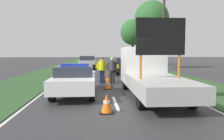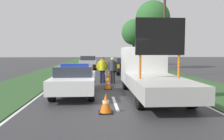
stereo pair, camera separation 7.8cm
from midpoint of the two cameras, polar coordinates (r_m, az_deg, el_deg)
name	(u,v)px [view 2 (the right image)]	position (r m, az deg, el deg)	size (l,w,h in m)	color
ground_plane	(113,98)	(9.57, 0.56, -7.26)	(160.00, 160.00, 0.00)	#333335
lane_markings	(104,72)	(22.36, -1.99, -0.41)	(6.76, 55.40, 0.01)	silver
grass_verge_left	(63,67)	(29.75, -12.58, 0.76)	(3.62, 120.00, 0.03)	#2D5128
grass_verge_right	(141,67)	(30.00, 7.62, 0.87)	(3.62, 120.00, 0.03)	#2D5128
police_car	(75,79)	(10.32, -9.36, -2.37)	(1.83, 4.68, 1.46)	white
work_truck	(148,72)	(10.40, 9.71, -0.40)	(2.08, 6.34, 3.28)	white
road_barrier	(104,67)	(14.46, -1.96, 0.68)	(3.12, 0.08, 1.17)	black
police_officer	(102,68)	(13.88, -2.38, 0.58)	(0.60, 0.38, 1.67)	#191E38
pedestrian_civilian	(112,68)	(13.63, 0.26, 0.45)	(0.60, 0.38, 1.66)	#232326
traffic_cone_near_police	(109,76)	(14.99, -0.69, -1.62)	(0.49, 0.49, 0.68)	black
traffic_cone_centre_front	(106,103)	(7.19, -1.31, -8.71)	(0.46, 0.46, 0.64)	black
traffic_cone_near_truck	(108,84)	(11.76, -0.88, -3.64)	(0.41, 0.41, 0.57)	black
queued_car_sedan_black	(125,65)	(20.09, 3.49, 1.24)	(1.78, 4.36, 1.48)	black
queued_car_sedan_silver	(88,62)	(26.11, -6.12, 2.09)	(1.91, 4.56, 1.55)	#B2B2B7
roadside_tree_near_left	(153,19)	(26.64, 10.66, 12.92)	(4.01, 4.01, 7.99)	#42301E
roadside_tree_near_right	(134,32)	(33.49, 5.79, 9.73)	(3.68, 3.68, 6.92)	#42301E
utility_pole	(164,20)	(17.63, 13.65, 12.59)	(1.20, 0.20, 8.67)	#473828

